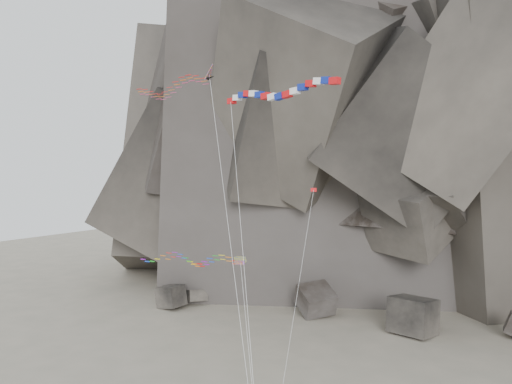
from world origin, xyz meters
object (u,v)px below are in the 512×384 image
at_px(parafoil_kite, 185,258).
at_px(pennant_kite, 303,257).
at_px(delta_kite, 168,88).
at_px(banner_kite, 277,93).

relative_size(parafoil_kite, pennant_kite, 1.14).
relative_size(delta_kite, banner_kite, 1.11).
height_order(delta_kite, pennant_kite, delta_kite).
distance_m(parafoil_kite, pennant_kite, 15.14).
distance_m(delta_kite, banner_kite, 13.89).
height_order(delta_kite, banner_kite, delta_kite).
relative_size(delta_kite, pennant_kite, 1.63).
bearing_deg(banner_kite, pennant_kite, -21.34).
height_order(banner_kite, parafoil_kite, banner_kite).
xyz_separation_m(banner_kite, parafoil_kite, (-10.56, 1.27, -15.25)).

